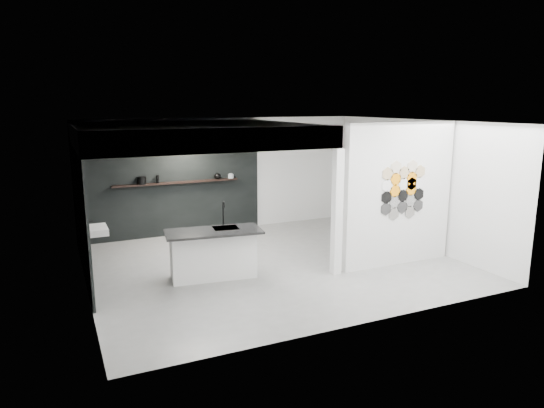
{
  "coord_description": "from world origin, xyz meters",
  "views": [
    {
      "loc": [
        -3.88,
        -8.39,
        3.13
      ],
      "look_at": [
        0.1,
        0.3,
        1.15
      ],
      "focal_mm": 32.0,
      "sensor_mm": 36.0,
      "label": 1
    }
  ],
  "objects_px": {
    "partition_panel": "(399,195)",
    "stockpot": "(142,180)",
    "kitchen_island": "(213,253)",
    "glass_bowl": "(231,176)",
    "wall_basin": "(96,230)",
    "kettle": "(218,176)",
    "bottle_dark": "(158,179)",
    "glass_vase": "(231,176)",
    "utensil_cup": "(141,182)"
  },
  "relations": [
    {
      "from": "kettle",
      "to": "glass_bowl",
      "type": "height_order",
      "value": "kettle"
    },
    {
      "from": "partition_panel",
      "to": "bottle_dark",
      "type": "bearing_deg",
      "value": 135.14
    },
    {
      "from": "partition_panel",
      "to": "glass_bowl",
      "type": "height_order",
      "value": "partition_panel"
    },
    {
      "from": "partition_panel",
      "to": "bottle_dark",
      "type": "distance_m",
      "value": 5.48
    },
    {
      "from": "stockpot",
      "to": "bottle_dark",
      "type": "height_order",
      "value": "bottle_dark"
    },
    {
      "from": "kitchen_island",
      "to": "glass_vase",
      "type": "relative_size",
      "value": 14.87
    },
    {
      "from": "kitchen_island",
      "to": "glass_bowl",
      "type": "relative_size",
      "value": 12.54
    },
    {
      "from": "wall_basin",
      "to": "bottle_dark",
      "type": "relative_size",
      "value": 3.27
    },
    {
      "from": "partition_panel",
      "to": "wall_basin",
      "type": "relative_size",
      "value": 4.67
    },
    {
      "from": "glass_bowl",
      "to": "bottle_dark",
      "type": "xyz_separation_m",
      "value": [
        -1.81,
        0.0,
        0.04
      ]
    },
    {
      "from": "glass_bowl",
      "to": "wall_basin",
      "type": "bearing_deg",
      "value": -148.65
    },
    {
      "from": "stockpot",
      "to": "glass_vase",
      "type": "relative_size",
      "value": 1.71
    },
    {
      "from": "partition_panel",
      "to": "stockpot",
      "type": "bearing_deg",
      "value": 137.71
    },
    {
      "from": "glass_bowl",
      "to": "glass_vase",
      "type": "relative_size",
      "value": 1.19
    },
    {
      "from": "bottle_dark",
      "to": "kitchen_island",
      "type": "bearing_deg",
      "value": -84.06
    },
    {
      "from": "wall_basin",
      "to": "stockpot",
      "type": "height_order",
      "value": "stockpot"
    },
    {
      "from": "glass_bowl",
      "to": "bottle_dark",
      "type": "relative_size",
      "value": 0.78
    },
    {
      "from": "kitchen_island",
      "to": "glass_vase",
      "type": "xyz_separation_m",
      "value": [
        1.48,
        3.12,
        0.91
      ]
    },
    {
      "from": "glass_vase",
      "to": "kitchen_island",
      "type": "bearing_deg",
      "value": -115.43
    },
    {
      "from": "bottle_dark",
      "to": "wall_basin",
      "type": "bearing_deg",
      "value": -127.45
    },
    {
      "from": "wall_basin",
      "to": "kettle",
      "type": "bearing_deg",
      "value": 34.16
    },
    {
      "from": "wall_basin",
      "to": "bottle_dark",
      "type": "height_order",
      "value": "bottle_dark"
    },
    {
      "from": "kettle",
      "to": "glass_bowl",
      "type": "bearing_deg",
      "value": 2.17
    },
    {
      "from": "partition_panel",
      "to": "kitchen_island",
      "type": "distance_m",
      "value": 3.75
    },
    {
      "from": "glass_vase",
      "to": "wall_basin",
      "type": "bearing_deg",
      "value": -148.65
    },
    {
      "from": "kitchen_island",
      "to": "glass_bowl",
      "type": "xyz_separation_m",
      "value": [
        1.48,
        3.12,
        0.9
      ]
    },
    {
      "from": "bottle_dark",
      "to": "partition_panel",
      "type": "bearing_deg",
      "value": -44.86
    },
    {
      "from": "wall_basin",
      "to": "kitchen_island",
      "type": "relative_size",
      "value": 0.33
    },
    {
      "from": "stockpot",
      "to": "kitchen_island",
      "type": "bearing_deg",
      "value": -77.51
    },
    {
      "from": "partition_panel",
      "to": "kettle",
      "type": "relative_size",
      "value": 16.48
    },
    {
      "from": "glass_bowl",
      "to": "kitchen_island",
      "type": "bearing_deg",
      "value": -115.43
    },
    {
      "from": "stockpot",
      "to": "kettle",
      "type": "bearing_deg",
      "value": 0.0
    },
    {
      "from": "wall_basin",
      "to": "kettle",
      "type": "distance_m",
      "value": 3.72
    },
    {
      "from": "partition_panel",
      "to": "bottle_dark",
      "type": "xyz_separation_m",
      "value": [
        -3.88,
        3.87,
        0.01
      ]
    },
    {
      "from": "glass_vase",
      "to": "utensil_cup",
      "type": "distance_m",
      "value": 2.2
    },
    {
      "from": "bottle_dark",
      "to": "glass_bowl",
      "type": "bearing_deg",
      "value": 0.0
    },
    {
      "from": "partition_panel",
      "to": "glass_bowl",
      "type": "distance_m",
      "value": 4.39
    },
    {
      "from": "bottle_dark",
      "to": "kettle",
      "type": "bearing_deg",
      "value": 0.0
    },
    {
      "from": "utensil_cup",
      "to": "kettle",
      "type": "bearing_deg",
      "value": 0.0
    },
    {
      "from": "wall_basin",
      "to": "kitchen_island",
      "type": "distance_m",
      "value": 2.21
    },
    {
      "from": "partition_panel",
      "to": "glass_bowl",
      "type": "relative_size",
      "value": 19.52
    },
    {
      "from": "utensil_cup",
      "to": "glass_vase",
      "type": "bearing_deg",
      "value": 0.0
    },
    {
      "from": "wall_basin",
      "to": "stockpot",
      "type": "relative_size",
      "value": 2.9
    },
    {
      "from": "partition_panel",
      "to": "kettle",
      "type": "xyz_separation_m",
      "value": [
        -2.42,
        3.87,
        -0.01
      ]
    },
    {
      "from": "glass_bowl",
      "to": "utensil_cup",
      "type": "height_order",
      "value": "utensil_cup"
    },
    {
      "from": "wall_basin",
      "to": "stockpot",
      "type": "distance_m",
      "value": 2.46
    },
    {
      "from": "stockpot",
      "to": "kettle",
      "type": "xyz_separation_m",
      "value": [
        1.83,
        0.0,
        -0.01
      ]
    },
    {
      "from": "glass_vase",
      "to": "bottle_dark",
      "type": "bearing_deg",
      "value": 180.0
    },
    {
      "from": "wall_basin",
      "to": "kettle",
      "type": "height_order",
      "value": "kettle"
    },
    {
      "from": "kettle",
      "to": "partition_panel",
      "type": "bearing_deg",
      "value": -55.75
    }
  ]
}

